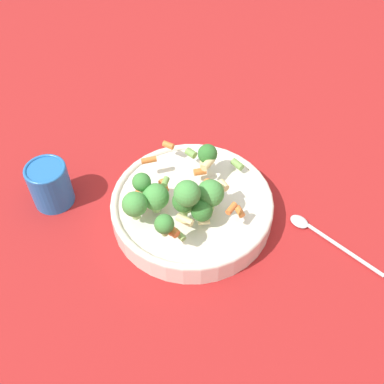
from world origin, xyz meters
TOP-DOWN VIEW (x-y plane):
  - ground_plane at (0.00, 0.00)m, footprint 3.00×3.00m
  - bowl at (0.00, 0.00)m, footprint 0.30×0.30m
  - pasta_salad at (0.03, -0.01)m, footprint 0.24×0.22m
  - cup at (0.04, -0.27)m, footprint 0.08×0.08m
  - spoon at (-0.02, 0.23)m, footprint 0.10×0.18m

SIDE VIEW (x-z plane):
  - ground_plane at x=0.00m, z-range 0.00..0.00m
  - spoon at x=-0.02m, z-range 0.00..0.01m
  - bowl at x=0.00m, z-range 0.00..0.05m
  - cup at x=0.04m, z-range 0.00..0.09m
  - pasta_salad at x=0.03m, z-range 0.05..0.14m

